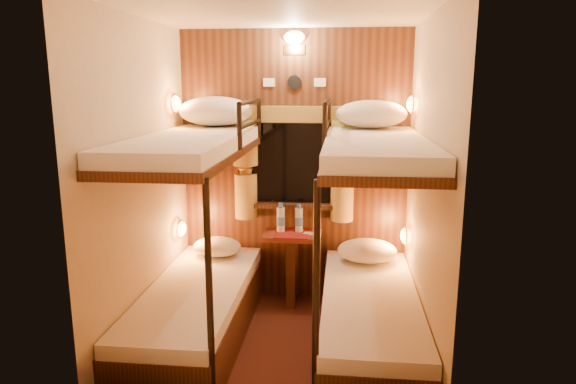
# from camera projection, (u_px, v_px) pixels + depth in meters

# --- Properties ---
(floor) EXTENTS (2.10, 2.10, 0.00)m
(floor) POSITION_uv_depth(u_px,v_px,m) (281.00, 349.00, 3.82)
(floor) COLOR black
(floor) RESTS_ON ground
(ceiling) EXTENTS (2.10, 2.10, 0.00)m
(ceiling) POSITION_uv_depth(u_px,v_px,m) (280.00, 11.00, 3.32)
(ceiling) COLOR silver
(ceiling) RESTS_ON wall_back
(wall_back) EXTENTS (2.40, 0.00, 2.40)m
(wall_back) POSITION_uv_depth(u_px,v_px,m) (294.00, 168.00, 4.59)
(wall_back) COLOR #C6B293
(wall_back) RESTS_ON floor
(wall_front) EXTENTS (2.40, 0.00, 2.40)m
(wall_front) POSITION_uv_depth(u_px,v_px,m) (254.00, 236.00, 2.55)
(wall_front) COLOR #C6B293
(wall_front) RESTS_ON floor
(wall_left) EXTENTS (0.00, 2.40, 2.40)m
(wall_left) POSITION_uv_depth(u_px,v_px,m) (142.00, 189.00, 3.67)
(wall_left) COLOR #C6B293
(wall_left) RESTS_ON floor
(wall_right) EXTENTS (0.00, 2.40, 2.40)m
(wall_right) POSITION_uv_depth(u_px,v_px,m) (427.00, 195.00, 3.46)
(wall_right) COLOR #C6B293
(wall_right) RESTS_ON floor
(back_panel) EXTENTS (2.00, 0.03, 2.40)m
(back_panel) POSITION_uv_depth(u_px,v_px,m) (294.00, 168.00, 4.58)
(back_panel) COLOR #33190E
(back_panel) RESTS_ON floor
(bunk_left) EXTENTS (0.72, 1.90, 1.82)m
(bunk_left) POSITION_uv_depth(u_px,v_px,m) (196.00, 272.00, 3.84)
(bunk_left) COLOR #33190E
(bunk_left) RESTS_ON floor
(bunk_right) EXTENTS (0.72, 1.90, 1.82)m
(bunk_right) POSITION_uv_depth(u_px,v_px,m) (371.00, 279.00, 3.70)
(bunk_right) COLOR #33190E
(bunk_right) RESTS_ON floor
(window) EXTENTS (1.00, 0.12, 0.79)m
(window) POSITION_uv_depth(u_px,v_px,m) (294.00, 171.00, 4.55)
(window) COLOR black
(window) RESTS_ON back_panel
(curtains) EXTENTS (1.10, 0.22, 1.00)m
(curtains) POSITION_uv_depth(u_px,v_px,m) (294.00, 162.00, 4.50)
(curtains) COLOR olive
(curtains) RESTS_ON back_panel
(back_fixtures) EXTENTS (0.54, 0.09, 0.48)m
(back_fixtures) POSITION_uv_depth(u_px,v_px,m) (294.00, 47.00, 4.32)
(back_fixtures) COLOR black
(back_fixtures) RESTS_ON back_panel
(reading_lamps) EXTENTS (2.00, 0.20, 1.25)m
(reading_lamps) POSITION_uv_depth(u_px,v_px,m) (290.00, 170.00, 4.24)
(reading_lamps) COLOR orange
(reading_lamps) RESTS_ON wall_left
(table) EXTENTS (0.50, 0.34, 0.66)m
(table) POSITION_uv_depth(u_px,v_px,m) (292.00, 259.00, 4.56)
(table) COLOR #5D1A15
(table) RESTS_ON floor
(bottle_left) EXTENTS (0.08, 0.08, 0.26)m
(bottle_left) POSITION_uv_depth(u_px,v_px,m) (281.00, 219.00, 4.53)
(bottle_left) COLOR #99BFE5
(bottle_left) RESTS_ON table
(bottle_right) EXTENTS (0.07, 0.07, 0.26)m
(bottle_right) POSITION_uv_depth(u_px,v_px,m) (299.00, 220.00, 4.53)
(bottle_right) COLOR #99BFE5
(bottle_right) RESTS_ON table
(sachet_a) EXTENTS (0.10, 0.08, 0.01)m
(sachet_a) POSITION_uv_depth(u_px,v_px,m) (308.00, 233.00, 4.49)
(sachet_a) COLOR silver
(sachet_a) RESTS_ON table
(sachet_b) EXTENTS (0.09, 0.09, 0.01)m
(sachet_b) POSITION_uv_depth(u_px,v_px,m) (299.00, 230.00, 4.60)
(sachet_b) COLOR silver
(sachet_b) RESTS_ON table
(pillow_lower_left) EXTENTS (0.42, 0.30, 0.17)m
(pillow_lower_left) POSITION_uv_depth(u_px,v_px,m) (217.00, 247.00, 4.50)
(pillow_lower_left) COLOR white
(pillow_lower_left) RESTS_ON bunk_left
(pillow_lower_right) EXTENTS (0.50, 0.36, 0.20)m
(pillow_lower_right) POSITION_uv_depth(u_px,v_px,m) (367.00, 251.00, 4.34)
(pillow_lower_right) COLOR white
(pillow_lower_right) RESTS_ON bunk_right
(pillow_upper_left) EXTENTS (0.63, 0.45, 0.25)m
(pillow_upper_left) POSITION_uv_depth(u_px,v_px,m) (215.00, 111.00, 4.32)
(pillow_upper_left) COLOR white
(pillow_upper_left) RESTS_ON bunk_left
(pillow_upper_right) EXTENTS (0.57, 0.41, 0.22)m
(pillow_upper_right) POSITION_uv_depth(u_px,v_px,m) (371.00, 114.00, 4.12)
(pillow_upper_right) COLOR white
(pillow_upper_right) RESTS_ON bunk_right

